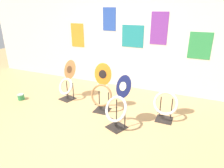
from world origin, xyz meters
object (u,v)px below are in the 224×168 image
at_px(toilet_seat_display_white_plain, 166,100).
at_px(toilet_seat_display_orange_sun, 102,91).
at_px(toilet_seat_display_woodgrain, 67,83).
at_px(toilet_seat_display_navy_moon, 118,105).
at_px(paint_can, 21,97).

bearing_deg(toilet_seat_display_white_plain, toilet_seat_display_orange_sun, -173.41).
relative_size(toilet_seat_display_woodgrain, toilet_seat_display_navy_moon, 0.95).
xyz_separation_m(toilet_seat_display_woodgrain, paint_can, (-0.90, -0.45, -0.30)).
xyz_separation_m(toilet_seat_display_woodgrain, toilet_seat_display_navy_moon, (1.39, -0.60, 0.04)).
bearing_deg(paint_can, toilet_seat_display_navy_moon, -3.73).
height_order(toilet_seat_display_white_plain, paint_can, toilet_seat_display_white_plain).
bearing_deg(toilet_seat_display_woodgrain, toilet_seat_display_navy_moon, -23.16).
xyz_separation_m(toilet_seat_display_navy_moon, paint_can, (-2.29, 0.15, -0.34)).
bearing_deg(toilet_seat_display_orange_sun, toilet_seat_display_navy_moon, -40.21).
relative_size(toilet_seat_display_woodgrain, toilet_seat_display_orange_sun, 0.90).
bearing_deg(toilet_seat_display_orange_sun, paint_can, -171.85).
distance_m(toilet_seat_display_woodgrain, toilet_seat_display_white_plain, 2.06).
bearing_deg(toilet_seat_display_navy_moon, toilet_seat_display_woodgrain, 156.84).
height_order(toilet_seat_display_woodgrain, paint_can, toilet_seat_display_woodgrain).
distance_m(toilet_seat_display_orange_sun, toilet_seat_display_white_plain, 1.16).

